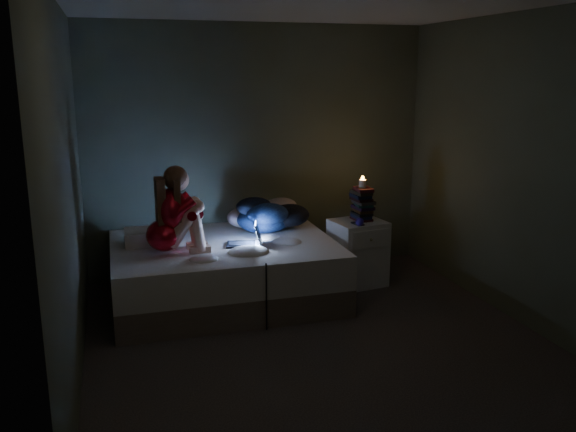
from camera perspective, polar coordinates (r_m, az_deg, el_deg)
name	(u,v)px	position (r m, az deg, el deg)	size (l,w,h in m)	color
floor	(317,341)	(4.98, 2.77, -11.77)	(3.60, 3.80, 0.02)	black
wall_back	(259,151)	(6.39, -2.76, 6.18)	(3.60, 0.02, 2.60)	#4F5647
wall_front	(456,253)	(2.89, 15.61, -3.38)	(3.60, 0.02, 2.60)	#4F5647
wall_left	(66,196)	(4.33, -20.27, 1.83)	(0.02, 3.80, 2.60)	#4F5647
wall_right	(522,171)	(5.44, 21.28, 3.99)	(0.02, 3.80, 2.60)	#4F5647
bed	(225,271)	(5.73, -6.02, -5.22)	(2.04, 1.53, 0.56)	beige
pillow	(150,236)	(5.73, -12.90, -1.88)	(0.46, 0.33, 0.13)	silver
woman	(163,210)	(5.31, -11.74, 0.54)	(0.48, 0.31, 0.78)	#850005
laptop	(243,234)	(5.51, -4.23, -1.68)	(0.32, 0.22, 0.22)	black
clothes_pile	(265,213)	(6.01, -2.23, 0.29)	(0.59, 0.47, 0.36)	#0F1242
nightstand	(358,253)	(6.15, 6.60, -3.45)	(0.49, 0.44, 0.66)	silver
book_stack	(362,204)	(6.06, 7.00, 1.10)	(0.19, 0.25, 0.33)	black
candle	(362,184)	(6.02, 7.05, 2.98)	(0.07, 0.07, 0.08)	beige
phone	(355,224)	(5.93, 6.39, -0.72)	(0.07, 0.14, 0.01)	black
blue_orb	(357,222)	(5.86, 6.51, -0.54)	(0.08, 0.08, 0.08)	navy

